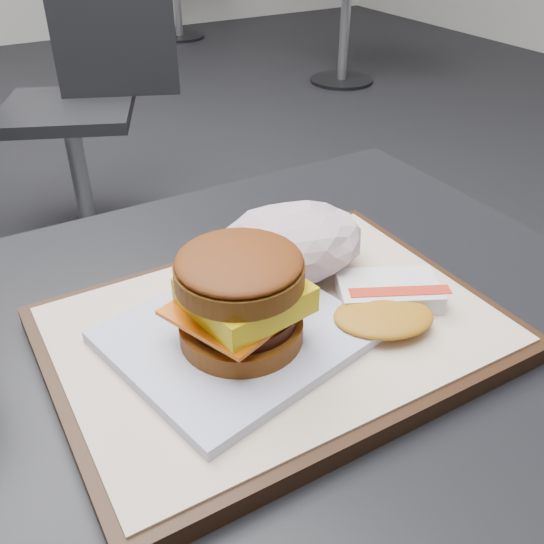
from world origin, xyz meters
The scene contains 6 objects.
customer_table centered at (0.00, 0.00, 0.58)m, with size 0.80×0.60×0.77m.
serving_tray centered at (0.04, -0.01, 0.78)m, with size 0.38×0.28×0.02m.
breakfast_sandwich centered at (0.00, -0.02, 0.83)m, with size 0.22×0.21×0.09m.
hash_brown centered at (0.13, -0.05, 0.80)m, with size 0.13×0.12×0.02m.
crumpled_wrapper centered at (0.10, 0.05, 0.82)m, with size 0.14×0.11×0.06m, color silver, non-canonical shape.
neighbor_chair centered at (0.31, 1.68, 0.51)m, with size 0.66×0.55×0.88m.
Camera 1 is at (-0.17, -0.37, 1.12)m, focal length 40.00 mm.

